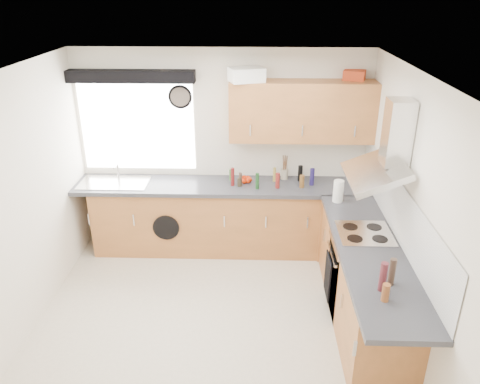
{
  "coord_description": "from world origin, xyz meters",
  "views": [
    {
      "loc": [
        0.39,
        -3.77,
        3.18
      ],
      "look_at": [
        0.25,
        0.85,
        1.1
      ],
      "focal_mm": 35.0,
      "sensor_mm": 36.0,
      "label": 1
    }
  ],
  "objects_px": {
    "oven": "(359,275)",
    "washing_machine": "(170,216)",
    "upper_cabinets": "(302,111)",
    "extractor_hood": "(386,152)"
  },
  "relations": [
    {
      "from": "oven",
      "to": "washing_machine",
      "type": "xyz_separation_m",
      "value": [
        -2.16,
        1.22,
        0.02
      ]
    },
    {
      "from": "oven",
      "to": "upper_cabinets",
      "type": "relative_size",
      "value": 0.5
    },
    {
      "from": "upper_cabinets",
      "to": "washing_machine",
      "type": "distance_m",
      "value": 2.11
    },
    {
      "from": "upper_cabinets",
      "to": "washing_machine",
      "type": "xyz_separation_m",
      "value": [
        -1.61,
        -0.1,
        -1.35
      ]
    },
    {
      "from": "extractor_hood",
      "to": "upper_cabinets",
      "type": "relative_size",
      "value": 0.46
    },
    {
      "from": "extractor_hood",
      "to": "washing_machine",
      "type": "xyz_separation_m",
      "value": [
        -2.26,
        1.22,
        -1.32
      ]
    },
    {
      "from": "oven",
      "to": "washing_machine",
      "type": "height_order",
      "value": "washing_machine"
    },
    {
      "from": "extractor_hood",
      "to": "upper_cabinets",
      "type": "xyz_separation_m",
      "value": [
        -0.65,
        1.33,
        0.03
      ]
    },
    {
      "from": "oven",
      "to": "extractor_hood",
      "type": "xyz_separation_m",
      "value": [
        0.1,
        -0.0,
        1.34
      ]
    },
    {
      "from": "washing_machine",
      "to": "oven",
      "type": "bearing_deg",
      "value": -30.32
    }
  ]
}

